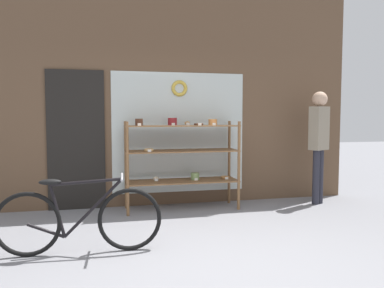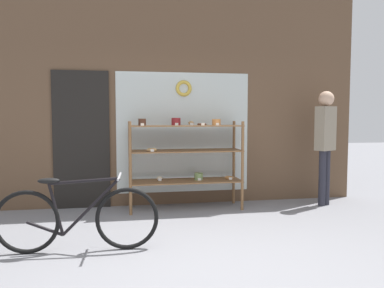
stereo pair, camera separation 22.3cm
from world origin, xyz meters
name	(u,v)px [view 1 (the left image)]	position (x,y,z in m)	size (l,w,h in m)	color
ground_plane	(210,266)	(0.00, 0.00, 0.00)	(30.00, 30.00, 0.00)	gray
storefront_facade	(164,94)	(-0.03, 2.61, 1.76)	(6.19, 0.13, 3.60)	brown
display_case	(182,153)	(0.18, 2.22, 0.85)	(1.70, 0.50, 1.38)	brown
bicycle	(79,219)	(-1.22, 0.61, 0.36)	(1.67, 0.46, 0.79)	black
pedestrian	(319,137)	(2.38, 2.07, 1.08)	(0.37, 0.30, 1.80)	#282833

